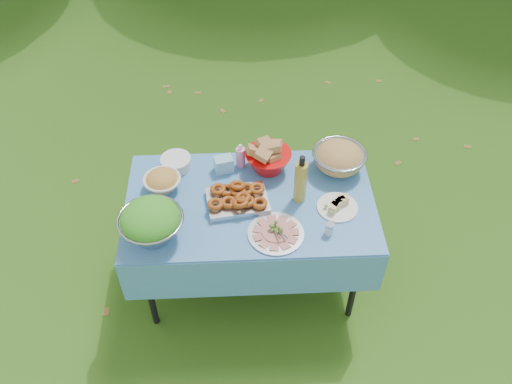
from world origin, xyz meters
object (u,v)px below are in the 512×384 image
plate_stack (176,162)px  bread_bowl (268,157)px  pasta_bowl_steel (339,158)px  oil_bottle (301,179)px  picnic_table (251,242)px  salad_bowl (151,222)px  charcuterie_platter (276,230)px

plate_stack → bread_bowl: bearing=-4.2°
pasta_bowl_steel → oil_bottle: (-0.27, -0.25, 0.08)m
picnic_table → pasta_bowl_steel: 0.77m
picnic_table → salad_bowl: size_ratio=4.12×
pasta_bowl_steel → charcuterie_platter: (-0.42, -0.52, -0.05)m
picnic_table → plate_stack: plate_stack is taller
salad_bowl → pasta_bowl_steel: salad_bowl is taller
picnic_table → charcuterie_platter: (0.13, -0.26, 0.42)m
pasta_bowl_steel → oil_bottle: size_ratio=0.99×
picnic_table → bread_bowl: 0.56m
pasta_bowl_steel → salad_bowl: bearing=-155.6°
salad_bowl → charcuterie_platter: salad_bowl is taller
plate_stack → charcuterie_platter: size_ratio=0.60×
plate_stack → oil_bottle: (0.74, -0.31, 0.13)m
picnic_table → bread_bowl: bearing=65.9°
plate_stack → oil_bottle: 0.81m
picnic_table → charcuterie_platter: 0.51m
picnic_table → oil_bottle: 0.62m
bread_bowl → oil_bottle: 0.33m
bread_bowl → oil_bottle: size_ratio=0.87×
salad_bowl → oil_bottle: bearing=16.5°
charcuterie_platter → oil_bottle: size_ratio=0.95×
picnic_table → salad_bowl: bearing=-155.9°
salad_bowl → plate_stack: salad_bowl is taller
oil_bottle → charcuterie_platter: bearing=-120.7°
bread_bowl → pasta_bowl_steel: (0.43, -0.02, -0.01)m
pasta_bowl_steel → charcuterie_platter: pasta_bowl_steel is taller
bread_bowl → pasta_bowl_steel: size_ratio=0.87×
salad_bowl → charcuterie_platter: (0.67, -0.02, -0.08)m
salad_bowl → plate_stack: size_ratio=1.87×
salad_bowl → oil_bottle: oil_bottle is taller
bread_bowl → charcuterie_platter: bread_bowl is taller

